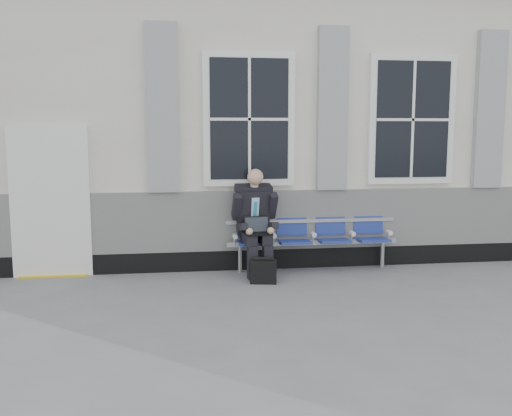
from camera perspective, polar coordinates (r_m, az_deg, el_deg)
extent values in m
plane|color=slate|center=(7.91, 16.52, -7.88)|extent=(70.00, 70.00, 0.00)
cube|color=silver|center=(10.90, 9.29, 7.72)|extent=(14.00, 4.00, 4.20)
cube|color=#949699|center=(11.13, 9.56, 19.23)|extent=(14.40, 4.40, 0.24)
cube|color=black|center=(9.19, 12.77, -4.61)|extent=(14.00, 0.10, 0.30)
cube|color=silver|center=(9.07, 12.91, -0.92)|extent=(14.00, 0.08, 0.90)
cube|color=#949699|center=(8.37, -9.35, 9.80)|extent=(0.45, 0.14, 2.40)
cube|color=#949699|center=(8.68, 7.64, 9.75)|extent=(0.45, 0.14, 2.40)
cube|color=#949699|center=(9.65, 22.28, 9.04)|extent=(0.45, 0.14, 2.40)
cube|color=white|center=(8.45, -0.71, 8.86)|extent=(1.35, 0.10, 1.95)
cube|color=black|center=(8.40, -0.67, 8.87)|extent=(1.15, 0.02, 1.75)
cube|color=white|center=(9.10, 15.28, 8.51)|extent=(1.35, 0.10, 1.95)
cube|color=black|center=(9.06, 15.40, 8.51)|extent=(1.15, 0.02, 1.75)
cube|color=black|center=(8.77, -19.64, 0.51)|extent=(0.95, 0.30, 2.10)
cube|color=white|center=(8.62, -19.84, 0.38)|extent=(1.10, 0.10, 2.20)
cube|color=gold|center=(8.83, -19.49, -6.30)|extent=(0.95, 0.30, 0.02)
cube|color=#9EA0A3|center=(8.62, 5.69, -3.43)|extent=(2.60, 0.07, 0.07)
cube|color=#9EA0A3|center=(8.68, 5.53, -1.27)|extent=(2.60, 0.05, 0.05)
cylinder|color=#9EA0A3|center=(8.48, -1.61, -5.14)|extent=(0.06, 0.06, 0.39)
cylinder|color=#9EA0A3|center=(8.99, 12.52, -4.59)|extent=(0.06, 0.06, 0.39)
cube|color=navy|center=(8.37, -0.19, -3.52)|extent=(0.46, 0.42, 0.07)
cube|color=navy|center=(8.53, -0.38, -1.53)|extent=(0.46, 0.10, 0.40)
cube|color=navy|center=(8.47, 3.84, -3.40)|extent=(0.46, 0.42, 0.07)
cube|color=navy|center=(8.63, 3.57, -1.44)|extent=(0.46, 0.10, 0.40)
cube|color=navy|center=(8.61, 7.76, -3.27)|extent=(0.46, 0.42, 0.07)
cube|color=navy|center=(8.77, 7.42, -1.35)|extent=(0.46, 0.10, 0.40)
cube|color=navy|center=(8.79, 11.53, -3.13)|extent=(0.46, 0.42, 0.07)
cube|color=navy|center=(8.95, 11.13, -1.25)|extent=(0.46, 0.10, 0.40)
cylinder|color=white|center=(8.35, -2.12, -2.85)|extent=(0.07, 0.12, 0.07)
cylinder|color=white|center=(8.43, 1.81, -2.76)|extent=(0.07, 0.12, 0.07)
cylinder|color=white|center=(8.55, 5.78, -2.64)|extent=(0.07, 0.12, 0.07)
cylinder|color=white|center=(8.71, 9.62, -2.52)|extent=(0.07, 0.12, 0.07)
cylinder|color=white|center=(8.90, 13.18, -2.40)|extent=(0.07, 0.12, 0.07)
cube|color=black|center=(8.04, -0.26, -6.93)|extent=(0.14, 0.29, 0.10)
cube|color=black|center=(8.08, 1.28, -6.84)|extent=(0.14, 0.29, 0.10)
cube|color=black|center=(8.05, -0.36, -5.47)|extent=(0.14, 0.15, 0.47)
cube|color=black|center=(8.10, 1.17, -5.39)|extent=(0.14, 0.15, 0.47)
cube|color=black|center=(8.22, -0.72, -3.04)|extent=(0.19, 0.51, 0.15)
cube|color=black|center=(8.27, 0.77, -2.98)|extent=(0.19, 0.51, 0.15)
cube|color=black|center=(8.40, -0.30, -0.30)|extent=(0.49, 0.41, 0.70)
cube|color=#BADEF4|center=(8.27, -0.10, -0.28)|extent=(0.12, 0.11, 0.39)
cube|color=#2A91C4|center=(8.26, -0.09, -0.44)|extent=(0.06, 0.09, 0.33)
cube|color=black|center=(8.32, -0.25, 1.91)|extent=(0.55, 0.30, 0.16)
cylinder|color=#D5A985|center=(8.26, -0.17, 2.41)|extent=(0.12, 0.12, 0.11)
sphere|color=#D5A985|center=(8.19, -0.07, 3.13)|extent=(0.23, 0.23, 0.23)
cube|color=black|center=(8.23, -1.93, 0.14)|extent=(0.14, 0.32, 0.41)
cube|color=black|center=(8.34, 1.64, 0.25)|extent=(0.14, 0.32, 0.41)
cube|color=black|center=(8.08, -1.36, -1.89)|extent=(0.13, 0.35, 0.15)
cube|color=black|center=(8.18, 1.67, -1.77)|extent=(0.13, 0.35, 0.15)
sphere|color=#D5A985|center=(7.95, -0.67, -2.36)|extent=(0.10, 0.10, 0.10)
sphere|color=#D5A985|center=(8.02, 1.48, -2.28)|extent=(0.10, 0.10, 0.10)
cube|color=black|center=(8.08, 0.27, -2.60)|extent=(0.38, 0.28, 0.02)
cube|color=black|center=(8.18, 0.07, -1.65)|extent=(0.37, 0.13, 0.23)
cube|color=black|center=(8.17, 0.08, -1.66)|extent=(0.33, 0.10, 0.20)
cube|color=black|center=(7.88, 0.74, -6.40)|extent=(0.38, 0.22, 0.32)
cylinder|color=black|center=(7.83, 0.75, -5.12)|extent=(0.29, 0.11, 0.06)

